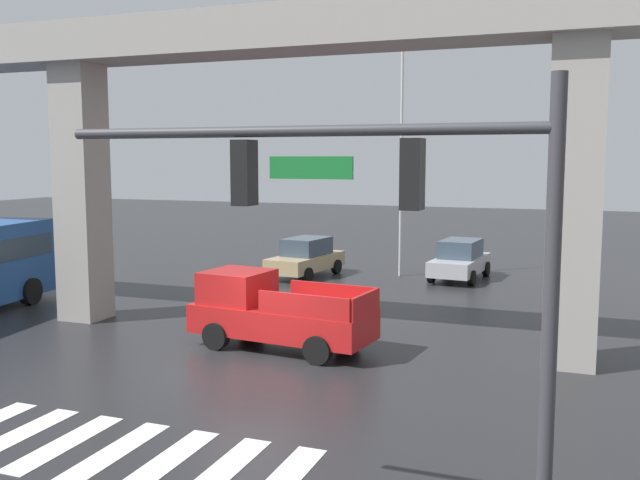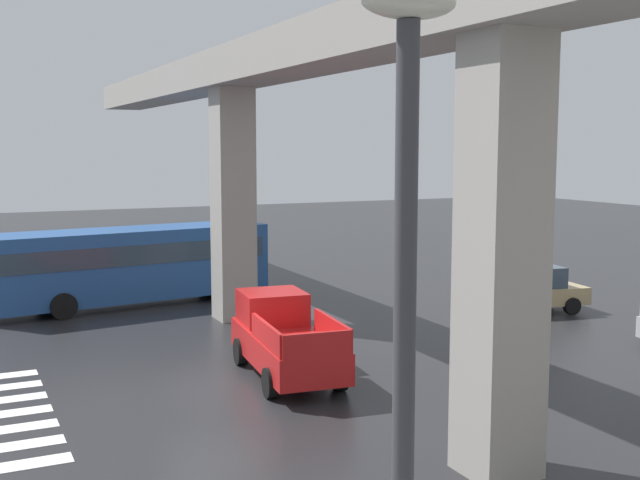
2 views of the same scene
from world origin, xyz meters
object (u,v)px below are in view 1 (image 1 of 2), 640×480
pickup_truck (272,313)px  sedan_tan (306,257)px  traffic_signal_mast (403,233)px  sedan_silver (460,260)px  flagpole (404,135)px

pickup_truck → sedan_tan: pickup_truck is taller
pickup_truck → traffic_signal_mast: traffic_signal_mast is taller
sedan_silver → traffic_signal_mast: 22.92m
sedan_tan → traffic_signal_mast: traffic_signal_mast is taller
traffic_signal_mast → sedan_tan: bearing=114.8°
sedan_tan → sedan_silver: same height
sedan_tan → flagpole: bearing=21.1°
sedan_tan → sedan_silver: bearing=14.3°
pickup_truck → flagpole: flagpole is taller
pickup_truck → flagpole: 13.97m
sedan_silver → sedan_tan: bearing=-165.7°
pickup_truck → flagpole: bearing=88.0°
sedan_tan → traffic_signal_mast: bearing=-65.2°
traffic_signal_mast → sedan_silver: bearing=97.7°
pickup_truck → flagpole: (0.44, 12.93, 5.26)m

